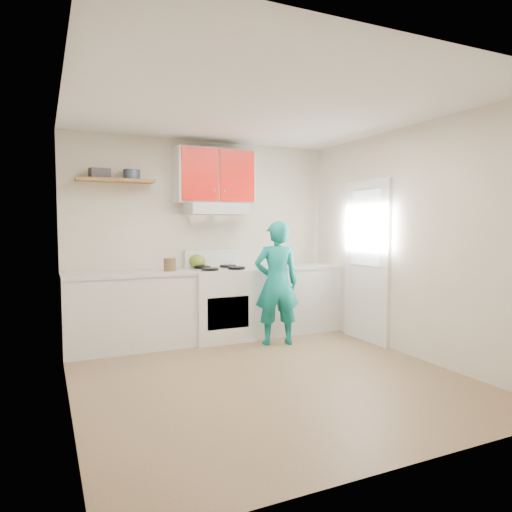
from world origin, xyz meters
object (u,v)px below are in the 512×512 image
tin (132,175)px  kettle (197,261)px  stove (219,304)px  crock (170,266)px  person (277,283)px

tin → kettle: bearing=1.5°
stove → crock: bearing=-177.5°
crock → stove: bearing=2.5°
tin → crock: 1.20m
crock → kettle: bearing=29.8°
stove → person: 0.84m
crock → person: 1.34m
tin → kettle: tin is taller
kettle → crock: bearing=-142.5°
person → kettle: bearing=-28.8°
kettle → person: 1.12m
kettle → person: person is taller
tin → crock: size_ratio=1.12×
kettle → person: bearing=-36.0°
stove → crock: 0.84m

